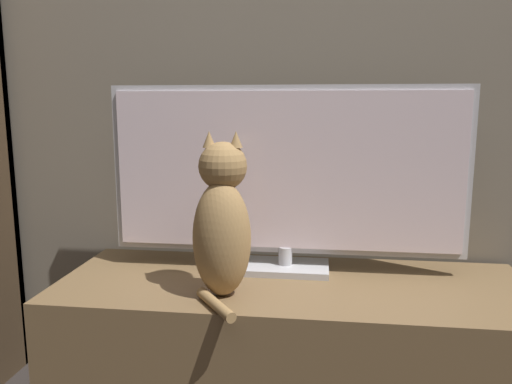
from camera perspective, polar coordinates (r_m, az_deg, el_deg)
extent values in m
cube|color=#756B5B|center=(1.76, 5.18, 19.84)|extent=(4.80, 0.05, 2.60)
cube|color=brown|center=(1.61, 4.10, -18.16)|extent=(1.40, 0.52, 0.48)
cube|color=#B7B7BC|center=(1.61, 3.36, -8.58)|extent=(0.27, 0.16, 0.02)
cylinder|color=#B7B7BC|center=(1.60, 3.37, -7.27)|extent=(0.04, 0.04, 0.06)
cube|color=#B7B7BC|center=(1.55, 3.49, 2.46)|extent=(1.10, 0.02, 0.52)
cube|color=silver|center=(1.54, 3.46, 2.39)|extent=(1.07, 0.01, 0.49)
ellipsoid|color=#997547|center=(1.37, -3.92, -5.38)|extent=(0.16, 0.15, 0.32)
ellipsoid|color=silver|center=(1.42, -3.55, -5.45)|extent=(0.09, 0.05, 0.18)
sphere|color=#997547|center=(1.36, -3.82, 2.98)|extent=(0.14, 0.14, 0.13)
cone|color=#997547|center=(1.36, -5.38, 6.03)|extent=(0.04, 0.04, 0.04)
cone|color=#997547|center=(1.35, -2.30, 6.03)|extent=(0.04, 0.04, 0.04)
cylinder|color=#997547|center=(1.32, -4.66, -12.67)|extent=(0.13, 0.17, 0.03)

